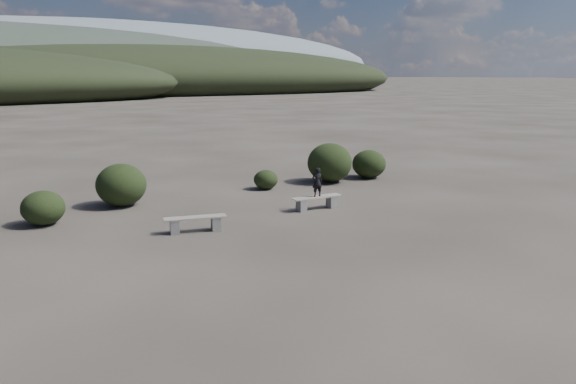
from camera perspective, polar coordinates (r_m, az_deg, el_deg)
ground at (r=12.03m, az=9.18°, el=-8.04°), size 1200.00×1200.00×0.00m
bench_left at (r=14.94m, az=-9.40°, el=-3.10°), size 1.66×0.73×0.41m
bench_right at (r=17.22m, az=2.94°, el=-0.96°), size 1.63×0.44×0.40m
seated_person at (r=17.10m, az=2.98°, el=1.01°), size 0.36×0.26×0.89m
shrub_a at (r=16.77m, az=-23.63°, el=-1.49°), size 1.16×1.16×0.95m
shrub_b at (r=18.33m, az=-16.59°, el=0.70°), size 1.56×1.56×1.34m
shrub_c at (r=20.21m, az=-2.27°, el=1.27°), size 0.87×0.87×0.70m
shrub_d at (r=21.54m, az=4.26°, el=2.99°), size 1.71×1.71×1.50m
shrub_e at (r=22.61m, az=8.23°, el=2.84°), size 1.35×1.35×1.12m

